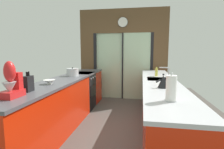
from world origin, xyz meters
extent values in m
cube|color=#4C4742|center=(0.00, 0.60, -0.01)|extent=(5.04, 7.60, 0.02)
cube|color=brown|center=(0.00, 2.40, 2.35)|extent=(2.64, 0.08, 0.70)
cube|color=#B2D1AD|center=(-0.42, 2.42, 1.00)|extent=(0.80, 0.02, 2.00)
cube|color=#B2D1AD|center=(0.42, 2.38, 1.00)|extent=(0.80, 0.02, 2.00)
cube|color=black|center=(-0.86, 2.40, 1.00)|extent=(0.08, 0.10, 2.00)
cube|color=black|center=(0.86, 2.40, 1.00)|extent=(0.08, 0.10, 2.00)
cube|color=black|center=(0.00, 2.40, 1.00)|extent=(0.04, 0.10, 2.00)
cube|color=brown|center=(-1.11, 2.40, 1.00)|extent=(0.42, 0.08, 2.00)
cube|color=brown|center=(1.11, 2.40, 1.00)|extent=(0.42, 0.08, 2.00)
cylinder|color=white|center=(0.00, 2.34, 2.30)|extent=(0.28, 0.03, 0.28)
torus|color=black|center=(0.00, 2.34, 2.30)|extent=(0.30, 0.02, 0.30)
cube|color=red|center=(-0.91, -0.33, 0.44)|extent=(0.58, 2.55, 0.88)
cube|color=red|center=(-0.91, 1.88, 0.44)|extent=(0.58, 0.65, 0.88)
cube|color=#4C4C51|center=(-0.91, 0.30, 0.90)|extent=(0.62, 3.80, 0.04)
cube|color=red|center=(0.91, 0.30, 0.44)|extent=(0.58, 3.80, 0.88)
cube|color=#BCBCC1|center=(0.91, 0.30, 0.90)|extent=(0.62, 3.80, 0.04)
cube|color=#B7BABC|center=(0.89, 0.55, 0.90)|extent=(0.40, 0.48, 0.05)
cylinder|color=#B7BABC|center=(1.09, 0.55, 1.04)|extent=(0.02, 0.02, 0.23)
cylinder|color=#B7BABC|center=(1.00, 0.55, 1.14)|extent=(0.18, 0.02, 0.02)
cube|color=black|center=(-0.91, 1.25, 0.44)|extent=(0.58, 0.60, 0.88)
cube|color=black|center=(-0.61, 1.25, 0.48)|extent=(0.01, 0.48, 0.28)
cube|color=black|center=(-0.91, 1.25, 0.91)|extent=(0.58, 0.60, 0.03)
cylinder|color=#B7BABC|center=(-0.61, 1.07, 0.80)|extent=(0.02, 0.04, 0.04)
cylinder|color=#B7BABC|center=(-0.61, 1.25, 0.80)|extent=(0.02, 0.04, 0.04)
cylinder|color=#B7BABC|center=(-0.61, 1.43, 0.80)|extent=(0.02, 0.04, 0.04)
cylinder|color=silver|center=(-0.89, -0.33, 0.92)|extent=(0.09, 0.09, 0.01)
cone|color=silver|center=(-0.89, -0.33, 0.96)|extent=(0.19, 0.19, 0.06)
cube|color=black|center=(-0.89, -0.85, 1.02)|extent=(0.08, 0.14, 0.21)
cylinder|color=black|center=(-0.91, -0.85, 1.15)|extent=(0.02, 0.02, 0.07)
cylinder|color=black|center=(-0.89, -0.85, 1.15)|extent=(0.02, 0.02, 0.06)
cylinder|color=black|center=(-0.87, -0.85, 1.15)|extent=(0.02, 0.02, 0.07)
cube|color=red|center=(-0.89, -1.15, 0.96)|extent=(0.17, 0.26, 0.08)
cube|color=red|center=(-0.89, -1.05, 1.10)|extent=(0.10, 0.08, 0.20)
ellipsoid|color=red|center=(-0.89, -1.16, 1.22)|extent=(0.13, 0.12, 0.24)
cone|color=#B7BABC|center=(-0.89, -1.18, 1.04)|extent=(0.15, 0.15, 0.13)
cylinder|color=#B7BABC|center=(-0.89, 0.64, 1.00)|extent=(0.25, 0.25, 0.15)
cylinder|color=#B7BABC|center=(-0.89, 0.64, 1.08)|extent=(0.26, 0.26, 0.01)
sphere|color=black|center=(-0.89, 0.64, 1.10)|extent=(0.03, 0.03, 0.03)
cone|color=black|center=(0.89, -0.30, 1.01)|extent=(0.16, 0.16, 0.18)
sphere|color=black|center=(0.89, -0.30, 1.12)|extent=(0.03, 0.03, 0.03)
cylinder|color=black|center=(0.82, -0.30, 1.02)|extent=(0.08, 0.02, 0.07)
torus|color=black|center=(0.96, -0.30, 1.02)|extent=(0.12, 0.01, 0.12)
cylinder|color=#D1CC4C|center=(0.89, 0.94, 1.00)|extent=(0.06, 0.06, 0.17)
cylinder|color=#D1CC4C|center=(0.89, 0.94, 1.11)|extent=(0.03, 0.03, 0.04)
cylinder|color=black|center=(0.89, 0.94, 1.13)|extent=(0.03, 0.03, 0.01)
cylinder|color=#B7BABC|center=(0.89, -1.00, 0.93)|extent=(0.13, 0.13, 0.01)
cylinder|color=white|center=(0.89, -1.00, 1.06)|extent=(0.11, 0.11, 0.26)
sphere|color=#B7BABC|center=(0.89, -1.00, 1.21)|extent=(0.03, 0.03, 0.03)
camera|label=1|loc=(0.58, -2.89, 1.44)|focal=27.96mm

